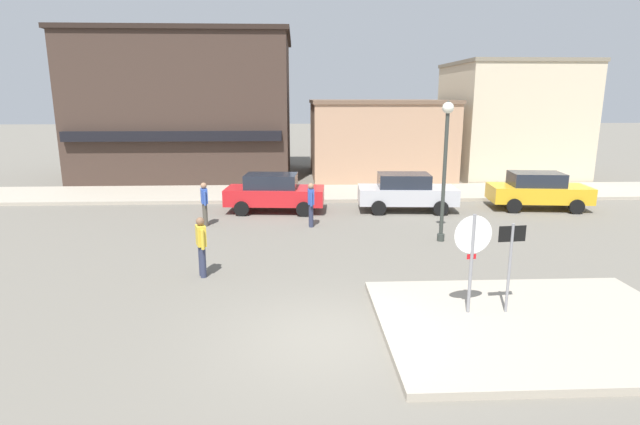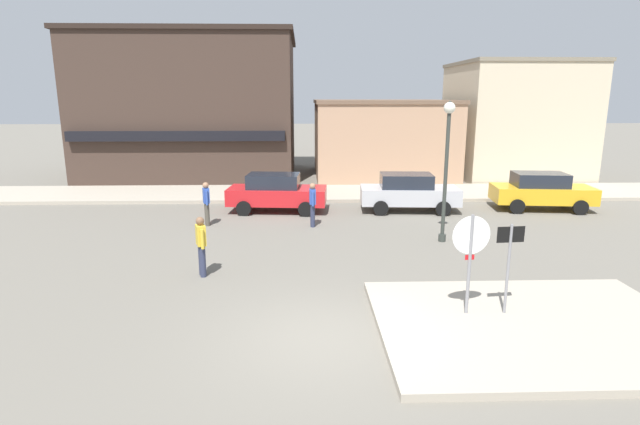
{
  "view_description": "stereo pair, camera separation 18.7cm",
  "coord_description": "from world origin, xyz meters",
  "views": [
    {
      "loc": [
        -0.55,
        -9.0,
        4.65
      ],
      "look_at": [
        0.08,
        4.5,
        1.5
      ],
      "focal_mm": 28.0,
      "sensor_mm": 36.0,
      "label": 1
    },
    {
      "loc": [
        -0.36,
        -9.01,
        4.65
      ],
      "look_at": [
        0.08,
        4.5,
        1.5
      ],
      "focal_mm": 28.0,
      "sensor_mm": 36.0,
      "label": 2
    }
  ],
  "objects": [
    {
      "name": "parked_car_second",
      "position": [
        3.96,
        11.11,
        0.81
      ],
      "size": [
        4.1,
        2.08,
        1.56
      ],
      "color": "#B7B7BC",
      "rests_on": "ground"
    },
    {
      "name": "pedestrian_crossing_near",
      "position": [
        -0.06,
        8.7,
        0.87
      ],
      "size": [
        0.23,
        0.55,
        1.61
      ],
      "color": "#2D334C",
      "rests_on": "ground"
    },
    {
      "name": "building_corner_shop",
      "position": [
        -6.81,
        21.32,
        4.05
      ],
      "size": [
        11.91,
        9.5,
        8.09
      ],
      "color": "#3D2D26",
      "rests_on": "ground"
    },
    {
      "name": "sidewalk_corner",
      "position": [
        4.32,
        0.22,
        0.07
      ],
      "size": [
        6.4,
        4.8,
        0.15
      ],
      "primitive_type": "cube",
      "color": "#A89E8C",
      "rests_on": "ground"
    },
    {
      "name": "parked_car_nearest",
      "position": [
        -1.51,
        11.22,
        0.81
      ],
      "size": [
        4.13,
        2.14,
        1.56
      ],
      "color": "red",
      "rests_on": "ground"
    },
    {
      "name": "ground_plane",
      "position": [
        0.0,
        0.0,
        0.0
      ],
      "size": [
        160.0,
        160.0,
        0.0
      ],
      "primitive_type": "plane",
      "color": "#6B665B"
    },
    {
      "name": "building_storefront_left_mid",
      "position": [
        12.04,
        20.3,
        3.31
      ],
      "size": [
        7.03,
        6.84,
        6.6
      ],
      "color": "beige",
      "rests_on": "ground"
    },
    {
      "name": "pedestrian_crossing_far",
      "position": [
        -3.95,
        9.0,
        0.87
      ],
      "size": [
        0.31,
        0.55,
        1.61
      ],
      "color": "#4C473D",
      "rests_on": "ground"
    },
    {
      "name": "kerb_far",
      "position": [
        0.0,
        14.82,
        0.07
      ],
      "size": [
        80.0,
        4.0,
        0.15
      ],
      "primitive_type": "cube",
      "color": "#A89E8C",
      "rests_on": "ground"
    },
    {
      "name": "stop_sign",
      "position": [
        3.07,
        0.76,
        1.52
      ],
      "size": [
        0.82,
        0.11,
        2.3
      ],
      "color": "gray",
      "rests_on": "ground"
    },
    {
      "name": "building_storefront_left_near",
      "position": [
        4.2,
        20.56,
        2.24
      ],
      "size": [
        7.8,
        7.98,
        4.46
      ],
      "color": "tan",
      "rests_on": "ground"
    },
    {
      "name": "parked_car_third",
      "position": [
        9.57,
        11.19,
        0.81
      ],
      "size": [
        4.17,
        2.21,
        1.56
      ],
      "color": "gold",
      "rests_on": "ground"
    },
    {
      "name": "one_way_sign",
      "position": [
        3.89,
        0.74,
        1.33
      ],
      "size": [
        0.6,
        0.08,
        2.1
      ],
      "color": "gray",
      "rests_on": "ground"
    },
    {
      "name": "lamp_post",
      "position": [
        4.17,
        6.63,
        2.96
      ],
      "size": [
        0.36,
        0.36,
        4.54
      ],
      "color": "#333833",
      "rests_on": "ground"
    },
    {
      "name": "pedestrian_kerb_side",
      "position": [
        -3.07,
        3.63,
        0.87
      ],
      "size": [
        0.33,
        0.55,
        1.61
      ],
      "color": "#2D334C",
      "rests_on": "ground"
    }
  ]
}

